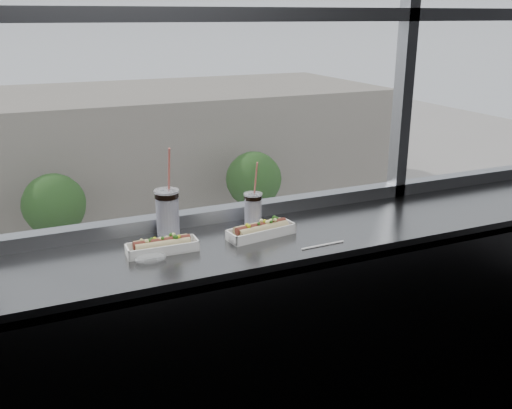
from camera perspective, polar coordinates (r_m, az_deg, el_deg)
name	(u,v)px	position (r m, az deg, el deg)	size (l,w,h in m)	color
wall_back_lower	(219,325)	(2.86, -3.68, -11.97)	(6.00, 6.00, 0.00)	black
counter	(240,247)	(2.40, -1.65, -4.31)	(6.00, 0.55, 0.06)	slate
counter_fascia	(264,386)	(2.45, 0.84, -17.74)	(6.00, 0.04, 1.04)	slate
hotdog_tray_left	(162,245)	(2.30, -9.36, -4.06)	(0.29, 0.10, 0.07)	white
hotdog_tray_right	(261,230)	(2.42, 0.52, -2.55)	(0.31, 0.14, 0.07)	white
soda_cup_left	(167,211)	(2.43, -8.85, -0.61)	(0.11, 0.11, 0.39)	white
soda_cup_right	(253,209)	(2.50, -0.30, -0.44)	(0.08, 0.08, 0.30)	white
loose_straw	(323,245)	(2.35, 6.70, -4.05)	(0.01, 0.01, 0.20)	white
wrapper	(150,258)	(2.23, -10.51, -5.28)	(0.11, 0.08, 0.03)	silver
plaza_ground	(27,192)	(47.64, -21.89, 1.21)	(120.00, 120.00, 0.00)	#A09991
street_asphalt	(58,342)	(25.83, -19.15, -12.86)	(80.00, 10.00, 0.06)	black
far_sidewalk	(43,268)	(33.00, -20.51, -6.00)	(80.00, 6.00, 0.04)	#A09991
far_building	(24,157)	(41.33, -22.15, 4.46)	(50.00, 14.00, 8.00)	gray
car_far_c	(297,239)	(32.20, 4.09, -3.50)	(5.70, 2.38, 1.90)	silver
car_far_b	(128,265)	(29.23, -12.70, -5.92)	(6.74, 2.81, 2.25)	maroon
car_near_e	(376,300)	(25.85, 11.89, -9.34)	(6.44, 2.68, 2.15)	#4342B1
pedestrian_c	(164,235)	(32.87, -9.14, -3.05)	(0.95, 0.71, 2.13)	#66605B
pedestrian_d	(187,235)	(32.95, -6.88, -3.03)	(0.88, 0.66, 1.98)	#66605B
tree_center	(54,205)	(31.83, -19.54, -0.03)	(3.31, 3.31, 5.18)	#47382B
tree_right	(254,179)	(34.41, -0.23, 2.52)	(3.38, 3.38, 5.28)	#47382B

